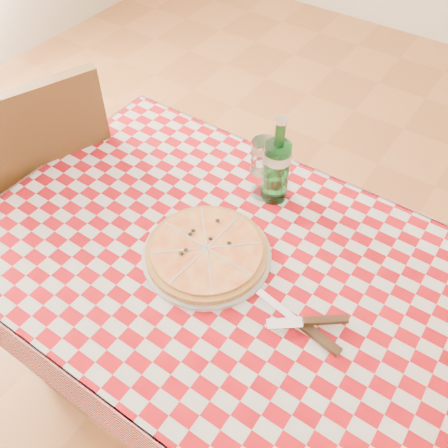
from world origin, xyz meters
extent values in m
plane|color=#995B31|center=(0.00, 0.00, 0.00)|extent=(6.00, 6.00, 0.00)
cube|color=brown|center=(0.00, 0.00, 0.73)|extent=(1.20, 0.80, 0.04)
cylinder|color=brown|center=(-0.54, -0.34, 0.35)|extent=(0.06, 0.06, 0.71)
cylinder|color=brown|center=(-0.54, 0.34, 0.35)|extent=(0.06, 0.06, 0.71)
cylinder|color=brown|center=(0.54, 0.34, 0.35)|extent=(0.06, 0.06, 0.71)
cube|color=#980911|center=(0.00, 0.00, 0.75)|extent=(1.30, 0.90, 0.01)
cylinder|color=brown|center=(0.61, 0.20, 0.22)|extent=(0.04, 0.04, 0.45)
cube|color=brown|center=(-0.86, 0.07, 0.49)|extent=(0.59, 0.59, 0.04)
cylinder|color=brown|center=(-0.61, 0.19, 0.23)|extent=(0.04, 0.04, 0.47)
cylinder|color=brown|center=(-0.98, 0.33, 0.23)|extent=(0.04, 0.04, 0.47)
cylinder|color=brown|center=(-0.75, -0.18, 0.23)|extent=(0.04, 0.04, 0.47)
cube|color=brown|center=(-0.67, 0.00, 0.76)|extent=(0.20, 0.44, 0.50)
camera|label=1|loc=(0.47, -0.65, 1.78)|focal=40.00mm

